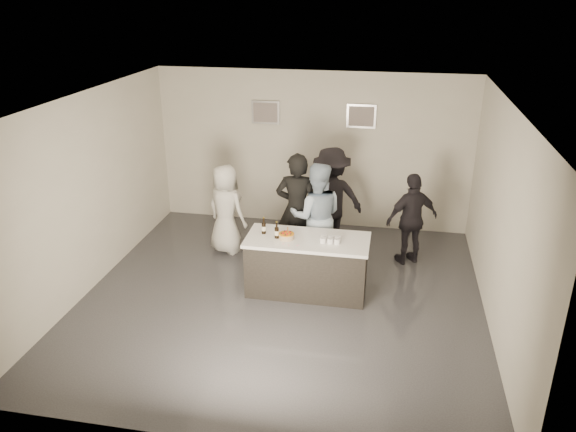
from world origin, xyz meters
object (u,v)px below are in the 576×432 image
object	(u,v)px
bar_counter	(307,265)
beer_bottle_b	(277,230)
person_guest_right	(412,219)
beer_bottle_a	(264,226)
person_main_blue	(316,216)
cake	(286,236)
person_main_black	(297,210)
person_guest_left	(226,209)
person_guest_back	(331,199)

from	to	relation	value
bar_counter	beer_bottle_b	size ratio (longest dim) A/B	7.15
person_guest_right	bar_counter	bearing A→B (deg)	11.05
beer_bottle_a	person_main_blue	xyz separation A→B (m)	(0.70, 0.79, -0.12)
cake	beer_bottle_a	world-z (taller)	beer_bottle_a
beer_bottle_a	cake	bearing A→B (deg)	-17.74
person_guest_right	beer_bottle_a	bearing A→B (deg)	0.17
person_main_black	person_guest_left	distance (m)	1.33
person_main_blue	person_guest_back	bearing A→B (deg)	-108.23
cake	beer_bottle_a	size ratio (longest dim) A/B	0.89
beer_bottle_a	person_main_blue	bearing A→B (deg)	48.51
person_guest_left	beer_bottle_b	bearing A→B (deg)	159.39
bar_counter	person_guest_back	distance (m)	1.73
beer_bottle_a	person_guest_left	world-z (taller)	person_guest_left
beer_bottle_b	person_main_blue	world-z (taller)	person_main_blue
cake	beer_bottle_b	world-z (taller)	beer_bottle_b
person_main_black	person_guest_left	world-z (taller)	person_main_black
person_main_black	person_guest_right	world-z (taller)	person_main_black
beer_bottle_a	person_guest_left	xyz separation A→B (m)	(-0.94, 1.10, -0.23)
beer_bottle_a	person_guest_back	distance (m)	1.81
person_guest_back	person_guest_right	bearing A→B (deg)	139.39
beer_bottle_b	person_main_blue	bearing A→B (deg)	62.82
bar_counter	person_main_blue	distance (m)	0.97
person_main_blue	beer_bottle_b	bearing A→B (deg)	54.69
person_main_black	person_guest_right	size ratio (longest dim) A/B	1.22
cake	beer_bottle_a	xyz separation A→B (m)	(-0.38, 0.12, 0.09)
person_guest_left	person_guest_right	bearing A→B (deg)	-151.28
bar_counter	beer_bottle_a	distance (m)	0.90
person_guest_left	person_guest_back	world-z (taller)	person_guest_back
cake	person_guest_left	xyz separation A→B (m)	(-1.31, 1.22, -0.14)
beer_bottle_b	person_guest_right	world-z (taller)	person_guest_right
cake	person_guest_left	bearing A→B (deg)	137.09
person_guest_right	beer_bottle_b	bearing A→B (deg)	5.39
person_main_blue	person_guest_back	size ratio (longest dim) A/B	0.98
beer_bottle_b	person_guest_back	distance (m)	1.84
bar_counter	person_guest_left	distance (m)	2.03
person_guest_right	cake	bearing A→B (deg)	7.30
beer_bottle_a	person_guest_back	bearing A→B (deg)	62.12
person_main_black	person_guest_back	xyz separation A→B (m)	(0.49, 0.71, -0.04)
person_main_black	person_guest_back	bearing A→B (deg)	-126.10
person_guest_left	person_guest_back	size ratio (longest dim) A/B	0.86
beer_bottle_b	person_guest_back	world-z (taller)	person_guest_back
bar_counter	beer_bottle_b	xyz separation A→B (m)	(-0.46, -0.07, 0.58)
bar_counter	person_main_black	distance (m)	1.13
person_main_blue	person_guest_back	distance (m)	0.82
cake	person_guest_left	world-z (taller)	person_guest_left
cake	person_guest_left	distance (m)	1.80
bar_counter	cake	xyz separation A→B (m)	(-0.31, -0.06, 0.49)
person_main_black	person_guest_right	distance (m)	1.94
bar_counter	person_guest_back	size ratio (longest dim) A/B	1.00
person_main_blue	person_guest_right	size ratio (longest dim) A/B	1.15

